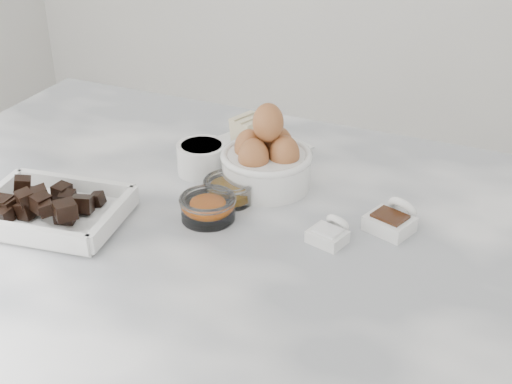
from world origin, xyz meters
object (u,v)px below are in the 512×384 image
sugar_ramekin (202,157)px  honey_bowl (229,189)px  chocolate_dish (52,207)px  egg_bowl (266,160)px  butter_plate (254,142)px  salt_spoon (330,233)px  vanilla_spoon (393,219)px  zest_bowl (208,207)px

sugar_ramekin → honey_bowl: bearing=-38.7°
sugar_ramekin → honey_bowl: size_ratio=1.02×
chocolate_dish → egg_bowl: size_ratio=1.56×
chocolate_dish → honey_bowl: 0.26m
butter_plate → egg_bowl: 0.13m
sugar_ramekin → honey_bowl: sugar_ramekin is taller
honey_bowl → sugar_ramekin: bearing=141.3°
egg_bowl → salt_spoon: egg_bowl is taller
egg_bowl → vanilla_spoon: bearing=-12.1°
sugar_ramekin → egg_bowl: (0.11, 0.00, 0.02)m
chocolate_dish → egg_bowl: bearing=43.0°
butter_plate → sugar_ramekin: 0.11m
sugar_ramekin → vanilla_spoon: 0.34m
chocolate_dish → honey_bowl: bearing=37.5°
sugar_ramekin → vanilla_spoon: size_ratio=0.94×
butter_plate → vanilla_spoon: butter_plate is taller
salt_spoon → zest_bowl: bearing=-175.0°
chocolate_dish → sugar_ramekin: size_ratio=2.75×
chocolate_dish → butter_plate: butter_plate is taller
sugar_ramekin → zest_bowl: sugar_ramekin is taller
chocolate_dish → zest_bowl: size_ratio=2.71×
zest_bowl → vanilla_spoon: vanilla_spoon is taller
egg_bowl → vanilla_spoon: size_ratio=1.65×
zest_bowl → honey_bowl: bearing=86.0°
egg_bowl → salt_spoon: size_ratio=2.12×
chocolate_dish → sugar_ramekin: bearing=60.6°
honey_bowl → zest_bowl: size_ratio=0.96×
chocolate_dish → salt_spoon: chocolate_dish is taller
egg_bowl → zest_bowl: bearing=-106.3°
honey_bowl → vanilla_spoon: bearing=4.4°
chocolate_dish → egg_bowl: 0.33m
butter_plate → zest_bowl: 0.23m
zest_bowl → sugar_ramekin: bearing=121.0°
chocolate_dish → zest_bowl: bearing=25.4°
egg_bowl → chocolate_dish: bearing=-137.0°
chocolate_dish → butter_plate: bearing=62.0°
sugar_ramekin → egg_bowl: bearing=0.2°
vanilla_spoon → butter_plate: bearing=152.3°
zest_bowl → vanilla_spoon: 0.27m
butter_plate → sugar_ramekin: butter_plate is taller
sugar_ramekin → salt_spoon: size_ratio=1.20×
sugar_ramekin → egg_bowl: size_ratio=0.57×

